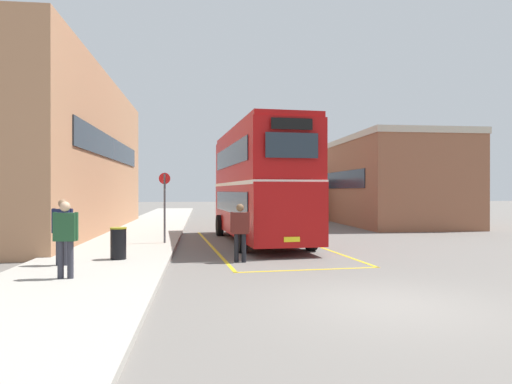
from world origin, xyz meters
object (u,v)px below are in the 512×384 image
at_px(litter_bin, 118,243).
at_px(bus_stop_sign, 165,201).
at_px(single_deck_bus, 293,197).
at_px(pedestrian_boarding, 240,228).
at_px(pedestrian_waiting_far, 65,233).
at_px(double_decker_bus, 259,183).
at_px(pedestrian_waiting_near, 62,227).

bearing_deg(litter_bin, bus_stop_sign, 76.33).
relative_size(single_deck_bus, litter_bin, 8.82).
height_order(pedestrian_boarding, pedestrian_waiting_far, pedestrian_waiting_far).
relative_size(double_decker_bus, single_deck_bus, 1.23).
bearing_deg(double_decker_bus, litter_bin, -132.52).
bearing_deg(double_decker_bus, pedestrian_boarding, -102.97).
bearing_deg(litter_bin, pedestrian_waiting_far, -103.02).
relative_size(double_decker_bus, litter_bin, 10.84).
bearing_deg(double_decker_bus, single_deck_bus, 74.21).
height_order(double_decker_bus, pedestrian_waiting_far, double_decker_bus).
bearing_deg(bus_stop_sign, pedestrian_waiting_far, -103.40).
bearing_deg(pedestrian_boarding, double_decker_bus, 77.03).
distance_m(double_decker_bus, bus_stop_sign, 4.04).
distance_m(pedestrian_boarding, pedestrian_waiting_far, 5.13).
distance_m(single_deck_bus, pedestrian_waiting_far, 27.60).
distance_m(pedestrian_waiting_near, litter_bin, 1.72).
bearing_deg(litter_bin, pedestrian_waiting_near, -144.58).
bearing_deg(pedestrian_boarding, pedestrian_waiting_far, -146.58).
xyz_separation_m(single_deck_bus, pedestrian_boarding, (-6.14, -22.72, -0.60)).
distance_m(double_decker_bus, pedestrian_boarding, 5.73).
relative_size(pedestrian_boarding, pedestrian_waiting_far, 0.99).
bearing_deg(double_decker_bus, pedestrian_waiting_near, -134.73).
bearing_deg(single_deck_bus, pedestrian_waiting_far, -112.20).
bearing_deg(bus_stop_sign, litter_bin, -103.67).
xyz_separation_m(single_deck_bus, pedestrian_waiting_far, (-10.43, -25.55, -0.46)).
relative_size(double_decker_bus, pedestrian_waiting_near, 5.67).
distance_m(pedestrian_boarding, litter_bin, 3.63).
relative_size(pedestrian_boarding, bus_stop_sign, 0.65).
bearing_deg(pedestrian_waiting_far, pedestrian_boarding, 33.42).
bearing_deg(bus_stop_sign, pedestrian_boarding, -59.12).
relative_size(single_deck_bus, bus_stop_sign, 3.04).
distance_m(double_decker_bus, pedestrian_waiting_far, 10.00).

